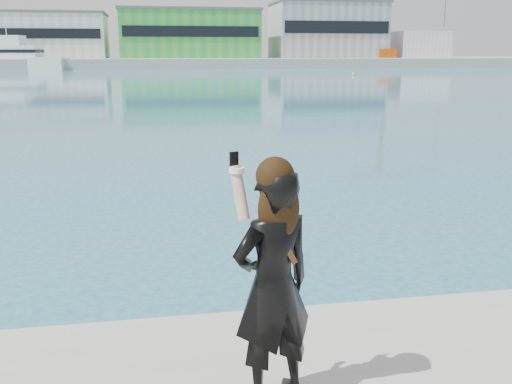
# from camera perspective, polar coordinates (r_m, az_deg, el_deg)

# --- Properties ---
(far_quay) EXTENTS (320.00, 40.00, 2.00)m
(far_quay) POSITION_cam_1_polar(r_m,az_deg,el_deg) (134.36, -10.17, 12.64)
(far_quay) COLOR #9E9E99
(far_quay) RESTS_ON ground
(warehouse_white) EXTENTS (24.48, 15.35, 9.50)m
(warehouse_white) POSITION_cam_1_polar(r_m,az_deg,el_deg) (134.05, -20.03, 14.50)
(warehouse_white) COLOR silver
(warehouse_white) RESTS_ON far_quay
(warehouse_green) EXTENTS (30.60, 16.36, 10.50)m
(warehouse_green) POSITION_cam_1_polar(r_m,az_deg,el_deg) (132.67, -6.70, 15.45)
(warehouse_green) COLOR green
(warehouse_green) RESTS_ON far_quay
(warehouse_grey_right) EXTENTS (25.50, 15.35, 12.50)m
(warehouse_grey_right) POSITION_cam_1_polar(r_m,az_deg,el_deg) (138.55, 7.14, 15.78)
(warehouse_grey_right) COLOR gray
(warehouse_grey_right) RESTS_ON far_quay
(ancillary_shed) EXTENTS (12.00, 10.00, 6.00)m
(ancillary_shed) POSITION_cam_1_polar(r_m,az_deg,el_deg) (144.68, 15.94, 13.99)
(ancillary_shed) COLOR silver
(ancillary_shed) RESTS_ON far_quay
(flagpole_right) EXTENTS (1.28, 0.16, 8.00)m
(flagpole_right) POSITION_cam_1_polar(r_m,az_deg,el_deg) (127.45, 0.09, 15.28)
(flagpole_right) COLOR silver
(flagpole_right) RESTS_ON far_quay
(motor_yacht) EXTENTS (18.55, 8.66, 8.35)m
(motor_yacht) POSITION_cam_1_polar(r_m,az_deg,el_deg) (120.06, -22.84, 12.32)
(motor_yacht) COLOR white
(motor_yacht) RESTS_ON ground
(buoy_near) EXTENTS (0.50, 0.50, 0.50)m
(buoy_near) POSITION_cam_1_polar(r_m,az_deg,el_deg) (85.99, 9.73, 11.41)
(buoy_near) COLOR yellow
(buoy_near) RESTS_ON ground
(woman) EXTENTS (0.77, 0.63, 1.91)m
(woman) POSITION_cam_1_polar(r_m,az_deg,el_deg) (4.25, 1.71, -8.70)
(woman) COLOR black
(woman) RESTS_ON near_quay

